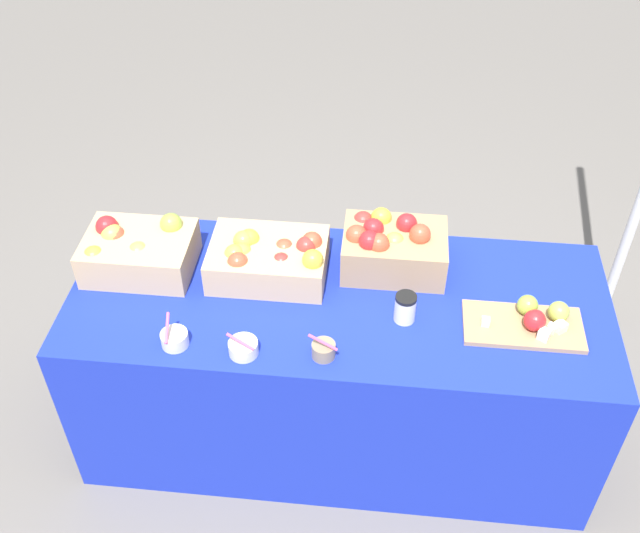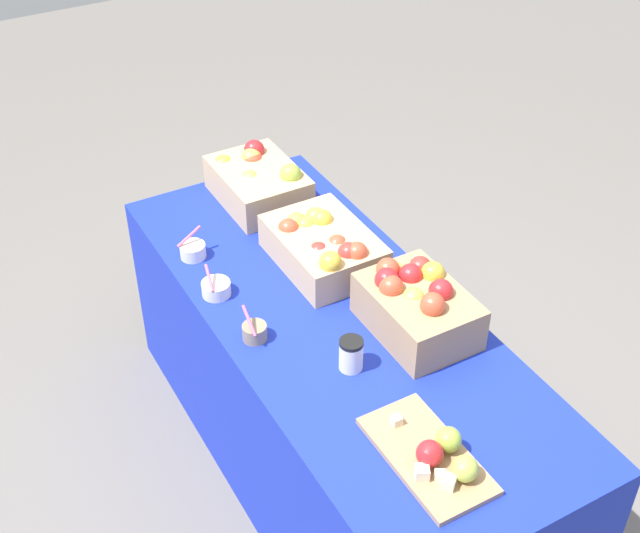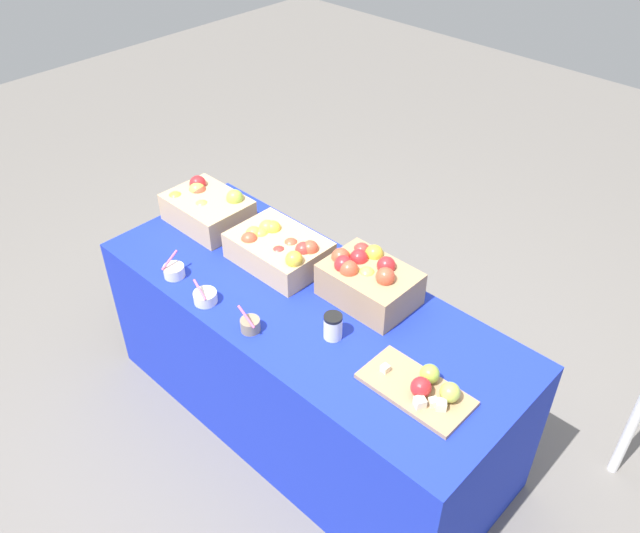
{
  "view_description": "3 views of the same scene",
  "coord_description": "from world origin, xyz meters",
  "px_view_note": "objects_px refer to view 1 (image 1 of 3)",
  "views": [
    {
      "loc": [
        0.13,
        -1.89,
        2.56
      ],
      "look_at": [
        -0.07,
        0.01,
        0.86
      ],
      "focal_mm": 42.03,
      "sensor_mm": 36.0,
      "label": 1
    },
    {
      "loc": [
        1.82,
        -1.09,
        2.56
      ],
      "look_at": [
        -0.19,
        0.05,
        0.79
      ],
      "focal_mm": 48.8,
      "sensor_mm": 36.0,
      "label": 2
    },
    {
      "loc": [
        1.44,
        -1.43,
        2.49
      ],
      "look_at": [
        0.07,
        0.01,
        0.95
      ],
      "focal_mm": 36.56,
      "sensor_mm": 36.0,
      "label": 3
    }
  ],
  "objects_px": {
    "apple_crate_right": "(390,246)",
    "cutting_board_front": "(531,321)",
    "sample_bowl_near": "(324,350)",
    "sample_bowl_mid": "(174,339)",
    "sample_bowl_far": "(243,348)",
    "coffee_cup": "(405,308)",
    "apple_crate_left": "(137,251)",
    "apple_crate_middle": "(269,258)"
  },
  "relations": [
    {
      "from": "cutting_board_front",
      "to": "sample_bowl_near",
      "type": "relative_size",
      "value": 3.62
    },
    {
      "from": "apple_crate_middle",
      "to": "sample_bowl_far",
      "type": "relative_size",
      "value": 4.15
    },
    {
      "from": "apple_crate_right",
      "to": "sample_bowl_near",
      "type": "bearing_deg",
      "value": -112.81
    },
    {
      "from": "apple_crate_left",
      "to": "coffee_cup",
      "type": "distance_m",
      "value": 0.98
    },
    {
      "from": "sample_bowl_near",
      "to": "coffee_cup",
      "type": "xyz_separation_m",
      "value": [
        0.26,
        0.19,
        0.03
      ]
    },
    {
      "from": "sample_bowl_mid",
      "to": "apple_crate_left",
      "type": "bearing_deg",
      "value": 121.76
    },
    {
      "from": "sample_bowl_near",
      "to": "coffee_cup",
      "type": "bearing_deg",
      "value": 37.16
    },
    {
      "from": "sample_bowl_mid",
      "to": "cutting_board_front",
      "type": "bearing_deg",
      "value": 9.81
    },
    {
      "from": "apple_crate_middle",
      "to": "sample_bowl_far",
      "type": "bearing_deg",
      "value": -93.5
    },
    {
      "from": "sample_bowl_far",
      "to": "coffee_cup",
      "type": "height_order",
      "value": "coffee_cup"
    },
    {
      "from": "apple_crate_left",
      "to": "sample_bowl_near",
      "type": "height_order",
      "value": "apple_crate_left"
    },
    {
      "from": "sample_bowl_near",
      "to": "apple_crate_middle",
      "type": "bearing_deg",
      "value": 121.93
    },
    {
      "from": "sample_bowl_near",
      "to": "cutting_board_front",
      "type": "bearing_deg",
      "value": 16.55
    },
    {
      "from": "sample_bowl_far",
      "to": "apple_crate_left",
      "type": "bearing_deg",
      "value": 140.34
    },
    {
      "from": "cutting_board_front",
      "to": "sample_bowl_far",
      "type": "bearing_deg",
      "value": -167.0
    },
    {
      "from": "apple_crate_right",
      "to": "cutting_board_front",
      "type": "relative_size",
      "value": 0.93
    },
    {
      "from": "coffee_cup",
      "to": "apple_crate_left",
      "type": "bearing_deg",
      "value": 170.15
    },
    {
      "from": "apple_crate_left",
      "to": "cutting_board_front",
      "type": "bearing_deg",
      "value": -6.62
    },
    {
      "from": "apple_crate_left",
      "to": "sample_bowl_near",
      "type": "distance_m",
      "value": 0.8
    },
    {
      "from": "sample_bowl_mid",
      "to": "coffee_cup",
      "type": "xyz_separation_m",
      "value": [
        0.74,
        0.19,
        0.03
      ]
    },
    {
      "from": "apple_crate_middle",
      "to": "sample_bowl_mid",
      "type": "distance_m",
      "value": 0.46
    },
    {
      "from": "cutting_board_front",
      "to": "sample_bowl_near",
      "type": "height_order",
      "value": "sample_bowl_near"
    },
    {
      "from": "sample_bowl_near",
      "to": "sample_bowl_mid",
      "type": "distance_m",
      "value": 0.49
    },
    {
      "from": "sample_bowl_far",
      "to": "cutting_board_front",
      "type": "bearing_deg",
      "value": 13.0
    },
    {
      "from": "apple_crate_left",
      "to": "sample_bowl_near",
      "type": "bearing_deg",
      "value": -26.92
    },
    {
      "from": "apple_crate_left",
      "to": "apple_crate_middle",
      "type": "distance_m",
      "value": 0.48
    },
    {
      "from": "apple_crate_right",
      "to": "sample_bowl_far",
      "type": "relative_size",
      "value": 3.7
    },
    {
      "from": "apple_crate_left",
      "to": "cutting_board_front",
      "type": "distance_m",
      "value": 1.4
    },
    {
      "from": "apple_crate_middle",
      "to": "apple_crate_right",
      "type": "distance_m",
      "value": 0.44
    },
    {
      "from": "apple_crate_right",
      "to": "sample_bowl_mid",
      "type": "xyz_separation_m",
      "value": [
        -0.68,
        -0.46,
        -0.07
      ]
    },
    {
      "from": "cutting_board_front",
      "to": "apple_crate_middle",
      "type": "bearing_deg",
      "value": 169.09
    },
    {
      "from": "apple_crate_middle",
      "to": "apple_crate_right",
      "type": "bearing_deg",
      "value": 11.45
    },
    {
      "from": "apple_crate_right",
      "to": "sample_bowl_far",
      "type": "distance_m",
      "value": 0.66
    },
    {
      "from": "apple_crate_middle",
      "to": "cutting_board_front",
      "type": "distance_m",
      "value": 0.93
    },
    {
      "from": "apple_crate_left",
      "to": "sample_bowl_near",
      "type": "relative_size",
      "value": 3.5
    },
    {
      "from": "apple_crate_middle",
      "to": "sample_bowl_mid",
      "type": "xyz_separation_m",
      "value": [
        -0.25,
        -0.38,
        -0.05
      ]
    },
    {
      "from": "sample_bowl_near",
      "to": "sample_bowl_far",
      "type": "relative_size",
      "value": 1.1
    },
    {
      "from": "apple_crate_left",
      "to": "sample_bowl_far",
      "type": "height_order",
      "value": "apple_crate_left"
    },
    {
      "from": "sample_bowl_near",
      "to": "sample_bowl_mid",
      "type": "bearing_deg",
      "value": -179.94
    },
    {
      "from": "apple_crate_right",
      "to": "cutting_board_front",
      "type": "distance_m",
      "value": 0.55
    },
    {
      "from": "apple_crate_middle",
      "to": "sample_bowl_near",
      "type": "relative_size",
      "value": 3.78
    },
    {
      "from": "cutting_board_front",
      "to": "sample_bowl_far",
      "type": "xyz_separation_m",
      "value": [
        -0.93,
        -0.22,
        -0.0
      ]
    }
  ]
}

